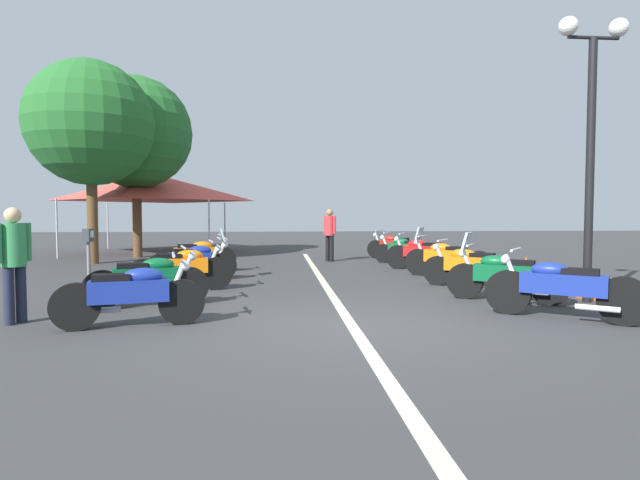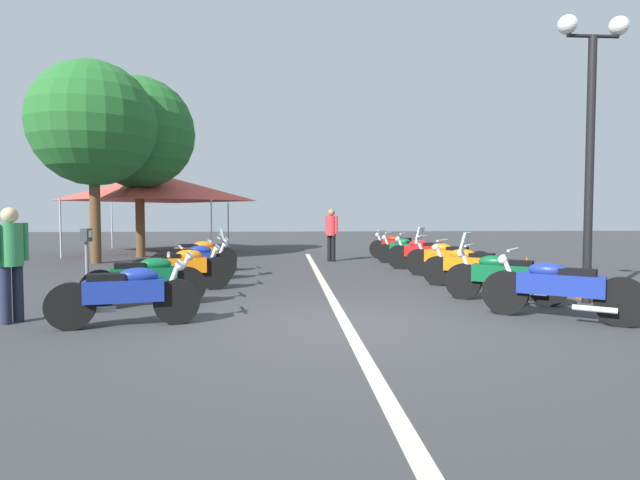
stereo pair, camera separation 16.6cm
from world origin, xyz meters
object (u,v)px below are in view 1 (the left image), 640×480
at_px(motorcycle_left_row_1, 148,279).
at_px(traffic_cone_0, 526,270).
at_px(roadside_tree_1, 90,124).
at_px(motorcycle_right_row_2, 470,266).
at_px(parking_meter, 89,252).
at_px(bystander_0, 330,231).
at_px(motorcycle_right_row_1, 504,275).
at_px(motorcycle_right_row_3, 447,258).
at_px(motorcycle_right_row_0, 561,287).
at_px(bystander_1, 14,256).
at_px(motorcycle_right_row_4, 423,253).
at_px(motorcycle_left_row_4, 196,255).
at_px(event_tent, 152,187).
at_px(motorcycle_left_row_0, 131,294).
at_px(street_lamp_twin_globe, 592,109).
at_px(traffic_cone_1, 591,283).
at_px(motorcycle_left_row_2, 182,268).
at_px(motorcycle_right_row_5, 406,249).
at_px(motorcycle_right_row_6, 395,246).
at_px(roadside_tree_0, 136,133).

xyz_separation_m(motorcycle_left_row_1, traffic_cone_0, (2.27, -7.66, -0.16)).
bearing_deg(roadside_tree_1, motorcycle_right_row_2, -121.68).
height_order(parking_meter, bystander_0, bystander_0).
relative_size(motorcycle_right_row_1, motorcycle_right_row_3, 0.98).
bearing_deg(parking_meter, motorcycle_right_row_0, -6.14).
xyz_separation_m(traffic_cone_0, bystander_1, (-3.48, 9.17, 0.66)).
bearing_deg(motorcycle_right_row_2, motorcycle_right_row_4, -52.59).
xyz_separation_m(motorcycle_right_row_0, parking_meter, (1.81, 7.32, 0.43)).
bearing_deg(parking_meter, roadside_tree_1, 116.89).
distance_m(motorcycle_left_row_4, event_tent, 8.14).
xyz_separation_m(motorcycle_left_row_0, street_lamp_twin_globe, (1.37, -7.35, 2.88)).
bearing_deg(motorcycle_left_row_1, motorcycle_right_row_3, 14.05).
distance_m(motorcycle_left_row_4, traffic_cone_1, 9.25).
bearing_deg(motorcycle_right_row_2, street_lamp_twin_globe, 162.37).
height_order(motorcycle_left_row_2, motorcycle_left_row_4, motorcycle_left_row_2).
relative_size(bystander_0, roadside_tree_1, 0.27).
xyz_separation_m(motorcycle_left_row_0, motorcycle_right_row_1, (1.55, -5.93, 0.02)).
xyz_separation_m(bystander_1, event_tent, (13.54, 1.42, 1.70)).
bearing_deg(motorcycle_right_row_4, traffic_cone_1, 135.18).
bearing_deg(bystander_1, roadside_tree_1, 130.87).
height_order(motorcycle_right_row_5, motorcycle_right_row_6, motorcycle_right_row_6).
bearing_deg(motorcycle_left_row_4, motorcycle_right_row_0, -58.26).
bearing_deg(roadside_tree_0, motorcycle_right_row_4, -118.28).
bearing_deg(roadside_tree_1, traffic_cone_1, -123.77).
height_order(motorcycle_left_row_4, motorcycle_right_row_1, motorcycle_right_row_1).
distance_m(motorcycle_right_row_4, motorcycle_right_row_6, 3.45).
height_order(motorcycle_right_row_4, motorcycle_right_row_5, motorcycle_right_row_4).
relative_size(motorcycle_right_row_4, roadside_tree_0, 0.30).
bearing_deg(motorcycle_right_row_1, motorcycle_right_row_0, 130.08).
bearing_deg(motorcycle_left_row_0, traffic_cone_1, -0.02).
relative_size(motorcycle_right_row_5, bystander_0, 1.09).
xyz_separation_m(motorcycle_left_row_2, event_tent, (10.62, 3.15, 2.18)).
height_order(motorcycle_right_row_0, event_tent, event_tent).
xyz_separation_m(motorcycle_left_row_0, motorcycle_right_row_3, (5.09, -6.10, 0.02)).
height_order(motorcycle_left_row_0, motorcycle_right_row_1, motorcycle_right_row_1).
distance_m(motorcycle_right_row_1, parking_meter, 7.17).
height_order(motorcycle_right_row_2, motorcycle_right_row_4, motorcycle_right_row_4).
bearing_deg(roadside_tree_0, event_tent, 0.69).
bearing_deg(event_tent, motorcycle_right_row_5, -120.64).
bearing_deg(parking_meter, bystander_0, 65.30).
relative_size(motorcycle_right_row_0, parking_meter, 1.42).
bearing_deg(motorcycle_right_row_3, street_lamp_twin_globe, 144.90).
height_order(motorcycle_left_row_0, motorcycle_right_row_2, motorcycle_right_row_2).
relative_size(motorcycle_right_row_0, roadside_tree_0, 0.29).
bearing_deg(roadside_tree_1, motorcycle_left_row_0, -157.76).
bearing_deg(motorcycle_right_row_2, roadside_tree_1, 5.46).
bearing_deg(motorcycle_right_row_6, motorcycle_right_row_2, 122.57).
distance_m(motorcycle_right_row_6, traffic_cone_0, 6.54).
height_order(motorcycle_left_row_0, street_lamp_twin_globe, street_lamp_twin_globe).
relative_size(motorcycle_right_row_5, traffic_cone_1, 3.04).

